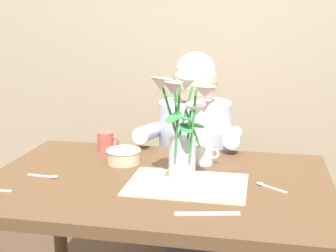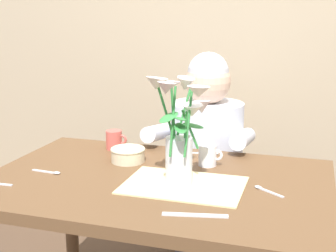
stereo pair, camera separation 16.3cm
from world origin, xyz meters
The scene contains 12 objects.
wood_panel_backdrop centered at (0.00, 1.05, 1.25)m, with size 4.00×0.10×2.50m, color tan.
dining_table centered at (0.00, 0.00, 0.64)m, with size 1.20×0.80×0.74m.
seated_person centered at (0.04, 0.62, 0.56)m, with size 0.45×0.47×1.14m.
striped_placemat centered at (0.11, -0.04, 0.74)m, with size 0.40×0.28×0.01m, color beige.
flower_vase centered at (0.10, -0.05, 0.94)m, with size 0.24×0.25×0.37m.
ceramic_bowl centered at (-0.17, 0.15, 0.77)m, with size 0.14×0.14×0.06m.
dinner_knife centered at (0.21, -0.26, 0.74)m, with size 0.19×0.02×0.01m, color silver.
ceramic_mug centered at (-0.29, 0.30, 0.78)m, with size 0.09×0.07×0.08m.
coffee_cup centered at (0.14, 0.20, 0.78)m, with size 0.09×0.07×0.08m.
spoon_0 centered at (-0.38, -0.06, 0.74)m, with size 0.12×0.02×0.01m.
spoon_2 centered at (0.38, 0.00, 0.74)m, with size 0.11×0.08×0.01m.
spoon_3 centered at (0.11, 0.34, 0.74)m, with size 0.12×0.03×0.01m.
Camera 2 is at (0.50, -1.47, 1.30)m, focal length 49.90 mm.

